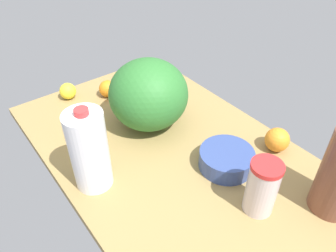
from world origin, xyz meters
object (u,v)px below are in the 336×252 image
at_px(orange_near_front, 145,83).
at_px(orange_far_back, 277,140).
at_px(tumbler_cup, 262,187).
at_px(milk_jug, 89,151).
at_px(mixing_bowl, 226,159).
at_px(orange_loose, 107,89).
at_px(watermelon, 149,94).
at_px(lemon_by_jug, 68,91).
at_px(lemon_beside_bowl, 80,130).

bearing_deg(orange_near_front, orange_far_back, 13.77).
height_order(tumbler_cup, milk_jug, milk_jug).
xyz_separation_m(tumbler_cup, mixing_bowl, (-0.18, 0.05, -0.06)).
height_order(orange_far_back, orange_loose, orange_far_back).
distance_m(mixing_bowl, orange_loose, 0.63).
height_order(tumbler_cup, orange_loose, tumbler_cup).
bearing_deg(mixing_bowl, watermelon, -169.43).
xyz_separation_m(lemon_by_jug, lemon_beside_bowl, (0.28, -0.08, 0.00)).
bearing_deg(mixing_bowl, orange_loose, -170.92).
height_order(watermelon, lemon_beside_bowl, watermelon).
bearing_deg(tumbler_cup, watermelon, -178.33).
distance_m(tumbler_cup, orange_far_back, 0.29).
distance_m(milk_jug, watermelon, 0.35).
height_order(orange_loose, lemon_beside_bowl, lemon_beside_bowl).
bearing_deg(lemon_by_jug, watermelon, 26.18).
relative_size(lemon_beside_bowl, orange_near_front, 0.99).
bearing_deg(orange_near_front, tumbler_cup, -8.03).
xyz_separation_m(mixing_bowl, orange_near_front, (-0.56, 0.05, 0.01)).
xyz_separation_m(watermelon, orange_loose, (-0.27, -0.03, -0.10)).
bearing_deg(lemon_beside_bowl, orange_far_back, 47.74).
bearing_deg(lemon_beside_bowl, watermelon, 73.40).
bearing_deg(mixing_bowl, lemon_beside_bowl, -143.11).
height_order(mixing_bowl, watermelon, watermelon).
distance_m(milk_jug, orange_far_back, 0.64).
distance_m(mixing_bowl, lemon_by_jug, 0.75).
relative_size(mixing_bowl, watermelon, 0.62).
height_order(tumbler_cup, orange_near_front, tumbler_cup).
xyz_separation_m(tumbler_cup, orange_loose, (-0.80, -0.05, -0.05)).
relative_size(milk_jug, lemon_beside_bowl, 3.57).
height_order(lemon_by_jug, orange_near_front, orange_near_front).
distance_m(orange_far_back, lemon_beside_bowl, 0.71).
distance_m(lemon_beside_bowl, orange_near_front, 0.40).
bearing_deg(orange_far_back, mixing_bowl, -103.28).
distance_m(orange_far_back, orange_near_front, 0.62).
xyz_separation_m(lemon_beside_bowl, orange_near_front, (-0.13, 0.37, 0.00)).
distance_m(orange_far_back, orange_loose, 0.73).
bearing_deg(lemon_beside_bowl, milk_jug, -15.35).
bearing_deg(orange_loose, milk_jug, -34.16).
bearing_deg(orange_far_back, lemon_beside_bowl, -132.26).
xyz_separation_m(watermelon, orange_far_back, (0.40, 0.27, -0.09)).
distance_m(tumbler_cup, orange_loose, 0.80).
xyz_separation_m(watermelon, lemon_by_jug, (-0.36, -0.18, -0.10)).
distance_m(tumbler_cup, watermelon, 0.53).
xyz_separation_m(tumbler_cup, lemon_by_jug, (-0.89, -0.19, -0.05)).
relative_size(tumbler_cup, orange_far_back, 2.07).
distance_m(mixing_bowl, orange_near_front, 0.56).
bearing_deg(lemon_by_jug, orange_far_back, 30.36).
distance_m(milk_jug, orange_near_front, 0.57).
bearing_deg(orange_near_front, milk_jug, -51.08).
distance_m(milk_jug, lemon_by_jug, 0.53).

